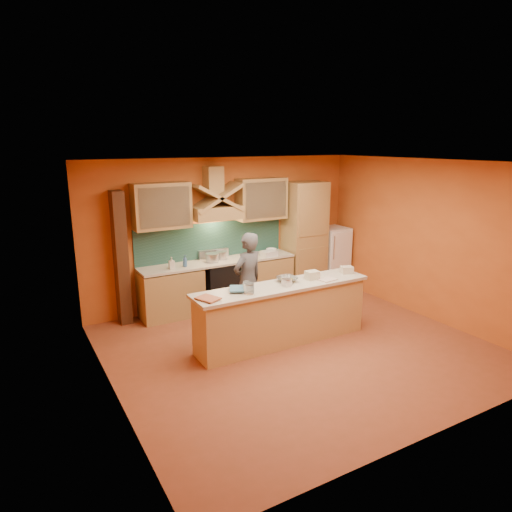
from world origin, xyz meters
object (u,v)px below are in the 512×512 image
kitchen_scale (287,283)px  mixing_bowl (287,279)px  stove (219,285)px  fridge (332,257)px  person (248,281)px

kitchen_scale → mixing_bowl: (0.13, 0.19, -0.01)m
mixing_bowl → stove: bearing=101.1°
fridge → person: 2.90m
stove → mixing_bowl: mixing_bowl is taller
person → mixing_bowl: person is taller
fridge → person: (-2.68, -1.11, 0.17)m
person → stove: bearing=-104.1°
fridge → person: bearing=-157.6°
person → kitchen_scale: size_ratio=14.26×
person → mixing_bowl: bearing=100.2°
stove → person: (0.02, -1.11, 0.37)m
fridge → kitchen_scale: 3.19m
person → kitchen_scale: bearing=87.4°
person → mixing_bowl: size_ratio=5.28×
stove → person: bearing=-88.8°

